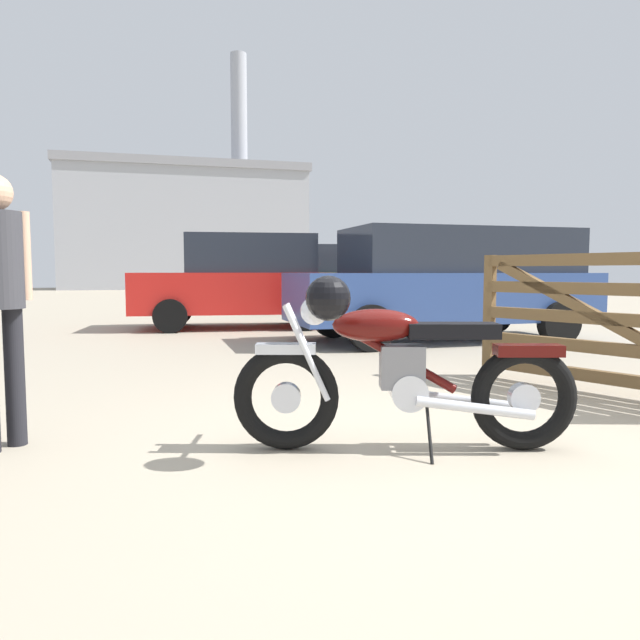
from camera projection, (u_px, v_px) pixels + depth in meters
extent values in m
plane|color=tan|center=(432.00, 445.00, 3.68)|extent=(80.00, 80.00, 0.00)
torus|color=black|center=(286.00, 397.00, 3.58)|extent=(0.64, 0.31, 0.64)
cylinder|color=silver|center=(286.00, 397.00, 3.58)|extent=(0.20, 0.13, 0.18)
torus|color=black|center=(524.00, 398.00, 3.57)|extent=(0.64, 0.31, 0.64)
cylinder|color=silver|center=(524.00, 398.00, 3.57)|extent=(0.20, 0.13, 0.18)
cube|color=silver|center=(286.00, 348.00, 3.55)|extent=(0.38, 0.24, 0.06)
cube|color=#4C0C0A|center=(528.00, 350.00, 3.54)|extent=(0.42, 0.25, 0.07)
cylinder|color=silver|center=(306.00, 353.00, 3.48)|extent=(0.28, 0.13, 0.58)
cylinder|color=silver|center=(307.00, 350.00, 3.63)|extent=(0.28, 0.13, 0.58)
sphere|color=silver|center=(314.00, 311.00, 3.53)|extent=(0.17, 0.17, 0.17)
cylinder|color=silver|center=(328.00, 299.00, 3.53)|extent=(0.23, 0.60, 0.03)
sphere|color=black|center=(328.00, 298.00, 3.23)|extent=(0.25, 0.25, 0.25)
cylinder|color=#4C0C0A|center=(395.00, 355.00, 3.55)|extent=(0.73, 0.30, 0.47)
ellipsoid|color=#4C0C0A|center=(376.00, 325.00, 3.54)|extent=(0.56, 0.38, 0.20)
cube|color=black|center=(452.00, 330.00, 3.54)|extent=(0.58, 0.36, 0.09)
cube|color=slate|center=(402.00, 367.00, 3.56)|extent=(0.30, 0.25, 0.26)
cylinder|color=silver|center=(408.00, 391.00, 3.57)|extent=(0.27, 0.26, 0.22)
cylinder|color=silver|center=(475.00, 408.00, 3.47)|extent=(0.68, 0.28, 0.14)
cylinder|color=silver|center=(467.00, 401.00, 3.67)|extent=(0.68, 0.28, 0.14)
cylinder|color=black|center=(429.00, 431.00, 3.42)|extent=(0.10, 0.23, 0.33)
cube|color=brown|center=(489.00, 313.00, 6.09)|extent=(0.11, 0.12, 1.20)
cube|color=brown|center=(604.00, 377.00, 5.20)|extent=(0.93, 2.27, 0.11)
cube|color=brown|center=(605.00, 348.00, 5.18)|extent=(0.93, 2.27, 0.11)
cube|color=brown|center=(606.00, 319.00, 5.16)|extent=(0.93, 2.27, 0.11)
cube|color=brown|center=(608.00, 289.00, 5.14)|extent=(0.93, 2.27, 0.11)
cube|color=brown|center=(609.00, 259.00, 5.12)|extent=(0.93, 2.27, 0.11)
cube|color=brown|center=(606.00, 321.00, 5.16)|extent=(0.85, 2.08, 1.08)
cylinder|color=black|center=(15.00, 377.00, 3.66)|extent=(0.12, 0.12, 0.86)
cylinder|color=tan|center=(24.00, 256.00, 3.69)|extent=(0.08, 0.08, 0.55)
cylinder|color=black|center=(170.00, 316.00, 10.38)|extent=(0.62, 0.28, 0.60)
cylinder|color=black|center=(177.00, 310.00, 11.99)|extent=(0.62, 0.28, 0.60)
cylinder|color=black|center=(305.00, 314.00, 10.76)|extent=(0.62, 0.28, 0.60)
cylinder|color=black|center=(295.00, 309.00, 12.38)|extent=(0.62, 0.28, 0.60)
cube|color=red|center=(238.00, 292.00, 11.35)|extent=(4.11, 2.24, 0.76)
cube|color=#232833|center=(250.00, 254.00, 11.33)|extent=(2.61, 1.88, 0.72)
cylinder|color=black|center=(371.00, 328.00, 7.98)|extent=(0.65, 0.24, 0.64)
cylinder|color=black|center=(332.00, 318.00, 9.66)|extent=(0.65, 0.24, 0.64)
cylinder|color=black|center=(559.00, 323.00, 8.79)|extent=(0.65, 0.24, 0.64)
cylinder|color=black|center=(494.00, 314.00, 10.48)|extent=(0.65, 0.24, 0.64)
cube|color=#2D4784|center=(441.00, 297.00, 9.20)|extent=(4.78, 1.97, 0.74)
cube|color=#232833|center=(459.00, 251.00, 9.22)|extent=(3.57, 1.76, 0.68)
cylinder|color=black|center=(265.00, 303.00, 14.78)|extent=(0.62, 0.27, 0.60)
cylinder|color=black|center=(260.00, 300.00, 16.38)|extent=(0.62, 0.27, 0.60)
cylinder|color=black|center=(359.00, 302.00, 15.20)|extent=(0.62, 0.27, 0.60)
cylinder|color=black|center=(345.00, 299.00, 16.81)|extent=(0.62, 0.27, 0.60)
cube|color=#23663D|center=(308.00, 287.00, 15.76)|extent=(4.09, 2.18, 0.76)
cube|color=#232833|center=(317.00, 259.00, 15.75)|extent=(2.59, 1.85, 0.72)
cube|color=#9EA0A8|center=(185.00, 233.00, 39.89)|extent=(15.44, 10.56, 7.34)
cube|color=gray|center=(184.00, 174.00, 39.57)|extent=(15.76, 10.87, 0.50)
cylinder|color=#9EA0A8|center=(239.00, 117.00, 40.21)|extent=(1.10, 1.10, 8.44)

